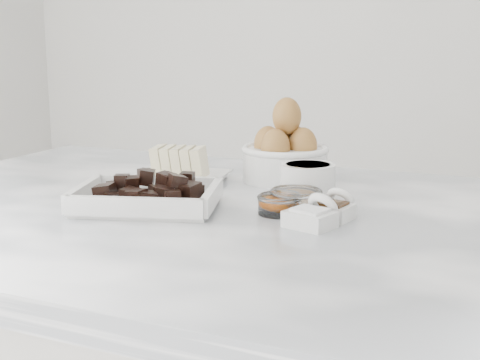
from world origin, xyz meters
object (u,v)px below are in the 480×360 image
at_px(egg_bowl, 285,154).
at_px(salt_spoon, 313,215).
at_px(butter_plate, 176,169).
at_px(sugar_ramekin, 308,179).
at_px(vanilla_spoon, 333,208).
at_px(zest_bowl, 279,204).
at_px(honey_bowl, 296,200).
at_px(chocolate_dish, 147,193).

height_order(egg_bowl, salt_spoon, egg_bowl).
height_order(butter_plate, salt_spoon, butter_plate).
distance_m(sugar_ramekin, vanilla_spoon, 0.14).
relative_size(zest_bowl, salt_spoon, 0.76).
bearing_deg(salt_spoon, vanilla_spoon, 76.77).
distance_m(honey_bowl, salt_spoon, 0.08).
distance_m(honey_bowl, zest_bowl, 0.03).
xyz_separation_m(vanilla_spoon, salt_spoon, (-0.01, -0.05, 0.00)).
relative_size(honey_bowl, salt_spoon, 0.89).
height_order(chocolate_dish, egg_bowl, egg_bowl).
bearing_deg(chocolate_dish, egg_bowl, 66.10).
bearing_deg(egg_bowl, sugar_ramekin, -52.11).
height_order(egg_bowl, zest_bowl, egg_bowl).
distance_m(sugar_ramekin, salt_spoon, 0.18).
bearing_deg(butter_plate, zest_bowl, -27.46).
distance_m(butter_plate, vanilla_spoon, 0.34).
xyz_separation_m(chocolate_dish, butter_plate, (-0.05, 0.18, 0.00)).
bearing_deg(zest_bowl, sugar_ramekin, 89.40).
xyz_separation_m(honey_bowl, zest_bowl, (-0.02, -0.02, -0.00)).
distance_m(sugar_ramekin, egg_bowl, 0.13).
bearing_deg(vanilla_spoon, chocolate_dish, -167.69).
bearing_deg(sugar_ramekin, zest_bowl, -90.60).
height_order(sugar_ramekin, zest_bowl, sugar_ramekin).
bearing_deg(sugar_ramekin, chocolate_dish, -138.46).
xyz_separation_m(sugar_ramekin, vanilla_spoon, (0.08, -0.12, -0.01)).
bearing_deg(vanilla_spoon, zest_bowl, -171.82).
bearing_deg(honey_bowl, chocolate_dish, -161.06).
distance_m(chocolate_dish, zest_bowl, 0.20).
xyz_separation_m(sugar_ramekin, zest_bowl, (-0.00, -0.13, -0.01)).
height_order(butter_plate, vanilla_spoon, butter_plate).
distance_m(chocolate_dish, butter_plate, 0.18).
relative_size(sugar_ramekin, zest_bowl, 1.35).
relative_size(chocolate_dish, zest_bowl, 3.79).
relative_size(egg_bowl, zest_bowl, 2.38).
xyz_separation_m(egg_bowl, honey_bowl, (0.09, -0.20, -0.03)).
xyz_separation_m(butter_plate, salt_spoon, (0.31, -0.17, -0.01)).
xyz_separation_m(egg_bowl, vanilla_spoon, (0.15, -0.21, -0.03)).
height_order(egg_bowl, honey_bowl, egg_bowl).
bearing_deg(zest_bowl, honey_bowl, 55.02).
relative_size(chocolate_dish, sugar_ramekin, 2.81).
xyz_separation_m(butter_plate, vanilla_spoon, (0.32, -0.12, -0.01)).
height_order(chocolate_dish, salt_spoon, chocolate_dish).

